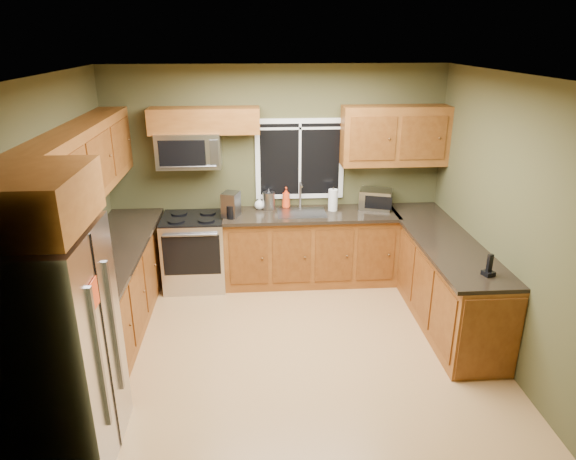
{
  "coord_description": "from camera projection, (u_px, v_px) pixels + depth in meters",
  "views": [
    {
      "loc": [
        -0.29,
        -4.53,
        3.02
      ],
      "look_at": [
        0.05,
        0.35,
        1.15
      ],
      "focal_mm": 32.0,
      "sensor_mm": 36.0,
      "label": 1
    }
  ],
  "objects": [
    {
      "name": "floor",
      "position": [
        286.0,
        345.0,
        5.32
      ],
      "size": [
        4.2,
        4.2,
        0.0
      ],
      "primitive_type": "plane",
      "color": "#AC7D4B",
      "rests_on": "ground"
    },
    {
      "name": "ceiling",
      "position": [
        285.0,
        75.0,
        4.36
      ],
      "size": [
        4.2,
        4.2,
        0.0
      ],
      "primitive_type": "plane",
      "rotation": [
        3.14,
        0.0,
        0.0
      ],
      "color": "white",
      "rests_on": "back_wall"
    },
    {
      "name": "back_wall",
      "position": [
        276.0,
        175.0,
        6.52
      ],
      "size": [
        4.2,
        0.0,
        4.2
      ],
      "primitive_type": "plane",
      "rotation": [
        1.57,
        0.0,
        0.0
      ],
      "color": "#444225",
      "rests_on": "ground"
    },
    {
      "name": "front_wall",
      "position": [
        304.0,
        324.0,
        3.16
      ],
      "size": [
        4.2,
        0.0,
        4.2
      ],
      "primitive_type": "plane",
      "rotation": [
        -1.57,
        0.0,
        0.0
      ],
      "color": "#444225",
      "rests_on": "ground"
    },
    {
      "name": "left_wall",
      "position": [
        57.0,
        229.0,
        4.7
      ],
      "size": [
        0.0,
        3.6,
        3.6
      ],
      "primitive_type": "plane",
      "rotation": [
        1.57,
        0.0,
        1.57
      ],
      "color": "#444225",
      "rests_on": "ground"
    },
    {
      "name": "right_wall",
      "position": [
        501.0,
        218.0,
        4.98
      ],
      "size": [
        0.0,
        3.6,
        3.6
      ],
      "primitive_type": "plane",
      "rotation": [
        1.57,
        0.0,
        -1.57
      ],
      "color": "#444225",
      "rests_on": "ground"
    },
    {
      "name": "window",
      "position": [
        300.0,
        159.0,
        6.45
      ],
      "size": [
        1.12,
        0.03,
        1.02
      ],
      "color": "white",
      "rests_on": "back_wall"
    },
    {
      "name": "base_cabinets_left",
      "position": [
        115.0,
        291.0,
        5.49
      ],
      "size": [
        0.6,
        2.65,
        0.9
      ],
      "primitive_type": "cube",
      "color": "brown",
      "rests_on": "ground"
    },
    {
      "name": "countertop_left",
      "position": [
        112.0,
        251.0,
        5.32
      ],
      "size": [
        0.65,
        2.65,
        0.04
      ],
      "primitive_type": "cube",
      "color": "black",
      "rests_on": "base_cabinets_left"
    },
    {
      "name": "base_cabinets_back",
      "position": [
        310.0,
        248.0,
        6.59
      ],
      "size": [
        2.17,
        0.6,
        0.9
      ],
      "primitive_type": "cube",
      "color": "brown",
      "rests_on": "ground"
    },
    {
      "name": "countertop_back",
      "position": [
        311.0,
        214.0,
        6.4
      ],
      "size": [
        2.17,
        0.65,
        0.04
      ],
      "primitive_type": "cube",
      "color": "black",
      "rests_on": "base_cabinets_back"
    },
    {
      "name": "base_cabinets_peninsula",
      "position": [
        441.0,
        278.0,
        5.78
      ],
      "size": [
        0.6,
        2.52,
        0.9
      ],
      "color": "brown",
      "rests_on": "ground"
    },
    {
      "name": "countertop_peninsula",
      "position": [
        443.0,
        239.0,
        5.62
      ],
      "size": [
        0.65,
        2.5,
        0.04
      ],
      "primitive_type": "cube",
      "color": "black",
      "rests_on": "base_cabinets_peninsula"
    },
    {
      "name": "upper_cabinets_left",
      "position": [
        83.0,
        162.0,
        4.97
      ],
      "size": [
        0.33,
        2.65,
        0.72
      ],
      "primitive_type": "cube",
      "color": "brown",
      "rests_on": "left_wall"
    },
    {
      "name": "upper_cabinets_back_left",
      "position": [
        204.0,
        120.0,
        6.05
      ],
      "size": [
        1.3,
        0.33,
        0.3
      ],
      "primitive_type": "cube",
      "color": "brown",
      "rests_on": "back_wall"
    },
    {
      "name": "upper_cabinets_back_right",
      "position": [
        395.0,
        136.0,
        6.28
      ],
      "size": [
        1.3,
        0.33,
        0.72
      ],
      "primitive_type": "cube",
      "color": "brown",
      "rests_on": "back_wall"
    },
    {
      "name": "upper_cabinet_over_fridge",
      "position": [
        27.0,
        200.0,
        3.27
      ],
      "size": [
        0.72,
        0.9,
        0.38
      ],
      "primitive_type": "cube",
      "color": "brown",
      "rests_on": "left_wall"
    },
    {
      "name": "refrigerator",
      "position": [
        55.0,
        351.0,
        3.68
      ],
      "size": [
        0.74,
        0.9,
        1.8
      ],
      "color": "#B7B7BC",
      "rests_on": "ground"
    },
    {
      "name": "range",
      "position": [
        195.0,
        251.0,
        6.46
      ],
      "size": [
        0.76,
        0.69,
        0.94
      ],
      "color": "#B7B7BC",
      "rests_on": "ground"
    },
    {
      "name": "microwave",
      "position": [
        189.0,
        150.0,
        6.13
      ],
      "size": [
        0.76,
        0.41,
        0.42
      ],
      "color": "#B7B7BC",
      "rests_on": "back_wall"
    },
    {
      "name": "sink",
      "position": [
        302.0,
        212.0,
        6.39
      ],
      "size": [
        0.6,
        0.42,
        0.36
      ],
      "color": "slate",
      "rests_on": "countertop_back"
    },
    {
      "name": "toaster_oven",
      "position": [
        376.0,
        199.0,
        6.51
      ],
      "size": [
        0.46,
        0.41,
        0.24
      ],
      "color": "#B7B7BC",
      "rests_on": "countertop_back"
    },
    {
      "name": "coffee_maker",
      "position": [
        231.0,
        205.0,
        6.22
      ],
      "size": [
        0.24,
        0.28,
        0.3
      ],
      "color": "slate",
      "rests_on": "countertop_back"
    },
    {
      "name": "kettle",
      "position": [
        269.0,
        200.0,
        6.47
      ],
      "size": [
        0.16,
        0.16,
        0.28
      ],
      "color": "#B7B7BC",
      "rests_on": "countertop_back"
    },
    {
      "name": "paper_towel_roll",
      "position": [
        333.0,
        200.0,
        6.44
      ],
      "size": [
        0.15,
        0.15,
        0.3
      ],
      "color": "white",
      "rests_on": "countertop_back"
    },
    {
      "name": "soap_bottle_a",
      "position": [
        286.0,
        198.0,
        6.53
      ],
      "size": [
        0.11,
        0.11,
        0.27
      ],
      "primitive_type": "imported",
      "rotation": [
        0.0,
        0.0,
        0.05
      ],
      "color": "red",
      "rests_on": "countertop_back"
    },
    {
      "name": "soap_bottle_c",
      "position": [
        259.0,
        203.0,
        6.5
      ],
      "size": [
        0.16,
        0.16,
        0.16
      ],
      "primitive_type": "imported",
      "rotation": [
        0.0,
        0.0,
        -0.36
      ],
      "color": "white",
      "rests_on": "countertop_back"
    },
    {
      "name": "cordless_phone",
      "position": [
        489.0,
        269.0,
        4.71
      ],
      "size": [
        0.12,
        0.12,
        0.21
      ],
      "color": "black",
      "rests_on": "countertop_peninsula"
    }
  ]
}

